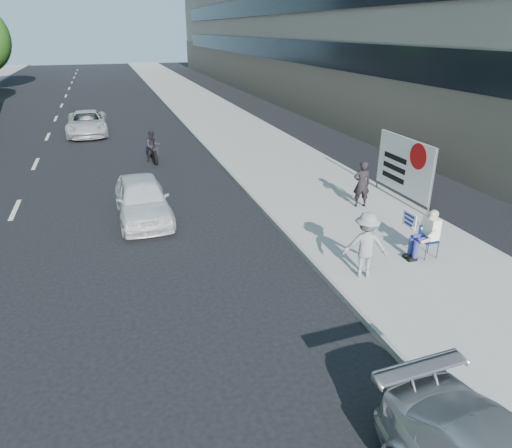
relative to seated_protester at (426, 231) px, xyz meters
name	(u,v)px	position (x,y,z in m)	size (l,w,h in m)	color
ground	(276,300)	(-4.27, -0.57, -0.87)	(160.00, 160.00, 0.00)	black
near_sidewalk	(226,124)	(-0.27, 19.43, -0.80)	(5.00, 120.00, 0.15)	#A09C96
seated_protester	(426,231)	(0.00, 0.00, 0.00)	(0.83, 1.12, 1.31)	navy
jogger	(366,245)	(-1.97, -0.38, 0.09)	(1.05, 0.60, 1.62)	gray
pedestrian_woman	(362,184)	(0.33, 3.79, 0.06)	(0.57, 0.37, 1.56)	black
protest_banner	(404,166)	(1.91, 3.82, 0.53)	(0.08, 3.06, 2.20)	#4C4C4C
white_sedan_near	(142,199)	(-6.67, 5.29, -0.20)	(1.60, 3.97, 1.35)	silver
white_sedan_far	(87,123)	(-8.56, 19.29, -0.21)	(2.19, 4.75, 1.32)	beige
motorcycle	(153,148)	(-5.59, 12.22, -0.24)	(0.75, 2.05, 1.42)	black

